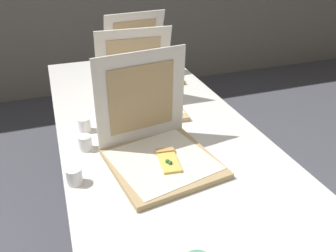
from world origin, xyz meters
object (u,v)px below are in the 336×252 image
object	(u,v)px
cup_white_near_left	(74,176)
napkin_pile	(293,240)
pizza_box_front	(158,148)
cup_white_near_center	(85,143)
table	(153,133)
pizza_box_back	(141,69)
cup_white_mid	(84,125)
pizza_box_middle	(140,97)

from	to	relation	value
cup_white_near_left	napkin_pile	size ratio (longest dim) A/B	0.34
pizza_box_front	cup_white_near_center	distance (m)	0.31
table	pizza_box_back	bearing A→B (deg)	79.63
pizza_box_back	cup_white_mid	distance (m)	0.67
cup_white_mid	cup_white_near_left	xyz separation A→B (m)	(-0.08, -0.36, 0.00)
pizza_box_front	pizza_box_middle	size ratio (longest dim) A/B	1.11
pizza_box_middle	napkin_pile	xyz separation A→B (m)	(0.18, -0.97, -0.05)
table	cup_white_near_center	world-z (taller)	cup_white_near_center
cup_white_mid	cup_white_near_left	bearing A→B (deg)	-102.50
napkin_pile	pizza_box_middle	bearing A→B (deg)	100.32
pizza_box_front	cup_white_mid	xyz separation A→B (m)	(-0.23, 0.33, -0.03)
table	pizza_box_front	world-z (taller)	pizza_box_front
cup_white_near_center	pizza_box_front	bearing A→B (deg)	-34.77
pizza_box_front	cup_white_near_center	bearing A→B (deg)	136.89
cup_white_near_center	cup_white_mid	bearing A→B (deg)	83.88
cup_white_near_center	cup_white_near_left	bearing A→B (deg)	-107.00
pizza_box_middle	pizza_box_back	bearing A→B (deg)	74.86
pizza_box_front	napkin_pile	size ratio (longest dim) A/B	2.39
pizza_box_back	cup_white_near_left	xyz separation A→B (m)	(-0.49, -0.89, -0.03)
table	cup_white_mid	size ratio (longest dim) A/B	33.53
pizza_box_back	cup_white_mid	xyz separation A→B (m)	(-0.41, -0.53, -0.03)
pizza_box_back	cup_white_near_center	bearing A→B (deg)	-129.38
table	cup_white_near_center	distance (m)	0.35
napkin_pile	pizza_box_back	bearing A→B (deg)	92.57
table	napkin_pile	world-z (taller)	napkin_pile
cup_white_mid	cup_white_near_center	world-z (taller)	same
table	pizza_box_back	world-z (taller)	pizza_box_back
cup_white_near_left	napkin_pile	distance (m)	0.72
table	pizza_box_front	size ratio (longest dim) A/B	4.75
pizza_box_middle	cup_white_mid	size ratio (longest dim) A/B	6.38
pizza_box_middle	cup_white_near_left	size ratio (longest dim) A/B	6.38
pizza_box_middle	cup_white_near_left	xyz separation A→B (m)	(-0.37, -0.50, -0.03)
pizza_box_back	cup_white_near_center	world-z (taller)	pizza_box_back
cup_white_mid	napkin_pile	distance (m)	0.95
pizza_box_middle	pizza_box_back	world-z (taller)	pizza_box_middle
pizza_box_back	cup_white_near_left	bearing A→B (deg)	-126.28
pizza_box_middle	cup_white_near_left	bearing A→B (deg)	-124.81
cup_white_near_left	napkin_pile	bearing A→B (deg)	-40.30
pizza_box_middle	pizza_box_front	bearing A→B (deg)	-95.41
pizza_box_middle	napkin_pile	bearing A→B (deg)	-78.23
pizza_box_front	cup_white_near_left	distance (m)	0.32
table	cup_white_near_center	bearing A→B (deg)	-159.69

